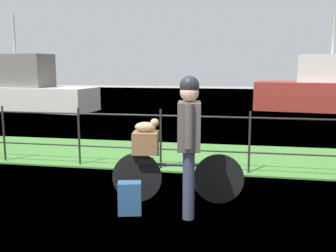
{
  "coord_description": "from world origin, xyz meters",
  "views": [
    {
      "loc": [
        1.31,
        -4.46,
        1.79
      ],
      "look_at": [
        0.27,
        1.07,
        0.9
      ],
      "focal_mm": 40.54,
      "sensor_mm": 36.0,
      "label": 1
    }
  ],
  "objects": [
    {
      "name": "harbor_water",
      "position": [
        0.0,
        11.86,
        0.0
      ],
      "size": [
        30.0,
        30.0,
        0.0
      ],
      "primitive_type": "plane",
      "color": "slate",
      "rests_on": "ground"
    },
    {
      "name": "moored_boat_mid",
      "position": [
        -7.78,
        9.91,
        0.82
      ],
      "size": [
        6.93,
        2.58,
        3.88
      ],
      "color": "silver",
      "rests_on": "ground"
    },
    {
      "name": "bicycle_main",
      "position": [
        0.52,
        0.31,
        0.35
      ],
      "size": [
        1.73,
        0.28,
        0.66
      ],
      "color": "black",
      "rests_on": "ground"
    },
    {
      "name": "terrier_dog",
      "position": [
        0.15,
        0.26,
        1.02
      ],
      "size": [
        0.32,
        0.17,
        0.18
      ],
      "color": "tan",
      "rests_on": "wooden_crate"
    },
    {
      "name": "grass_strip",
      "position": [
        0.0,
        2.87,
        0.01
      ],
      "size": [
        27.0,
        2.4,
        0.03
      ],
      "primitive_type": "cube",
      "color": "#478438",
      "rests_on": "ground"
    },
    {
      "name": "cyclist_person",
      "position": [
        0.75,
        -0.12,
        1.0
      ],
      "size": [
        0.31,
        0.54,
        1.68
      ],
      "color": "#383D51",
      "rests_on": "ground"
    },
    {
      "name": "backpack_on_paving",
      "position": [
        0.04,
        -0.2,
        0.2
      ],
      "size": [
        0.31,
        0.24,
        0.4
      ],
      "primitive_type": "cube",
      "rotation": [
        0.0,
        0.0,
        3.38
      ],
      "color": "#28517A",
      "rests_on": "ground"
    },
    {
      "name": "wooden_crate",
      "position": [
        0.13,
        0.26,
        0.8
      ],
      "size": [
        0.36,
        0.33,
        0.29
      ],
      "primitive_type": "cube",
      "rotation": [
        0.0,
        0.0,
        0.12
      ],
      "color": "brown",
      "rests_on": "bicycle_main"
    },
    {
      "name": "moored_boat_near",
      "position": [
        4.94,
        11.98,
        0.84
      ],
      "size": [
        6.13,
        3.23,
        3.86
      ],
      "color": "#9E3328",
      "rests_on": "ground"
    },
    {
      "name": "ground_plane",
      "position": [
        0.0,
        0.0,
        0.0
      ],
      "size": [
        60.0,
        60.0,
        0.0
      ],
      "primitive_type": "plane",
      "color": "#9E9993"
    },
    {
      "name": "iron_fence",
      "position": [
        0.0,
        1.83,
        0.61
      ],
      "size": [
        18.04,
        0.04,
        1.06
      ],
      "color": "#28231E",
      "rests_on": "ground"
    }
  ]
}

